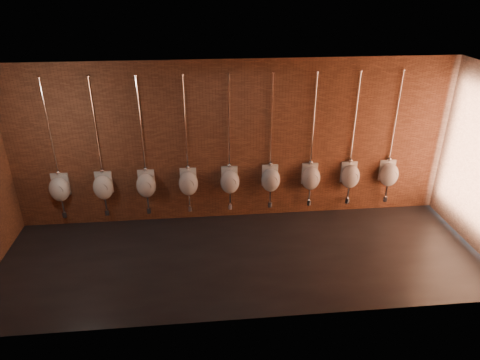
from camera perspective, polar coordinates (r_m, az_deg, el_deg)
The scene contains 11 objects.
ground at distance 7.73m, azimuth 0.42°, elevation -10.29°, with size 8.50×8.50×0.00m, color black.
room_shell at distance 6.74m, azimuth 0.48°, elevation 3.67°, with size 8.54×3.04×3.22m.
urinal_0 at distance 8.85m, azimuth -22.94°, elevation -1.00°, with size 0.39×0.34×2.72m.
urinal_1 at distance 8.63m, azimuth -17.78°, elevation -0.79°, with size 0.39×0.34×2.72m.
urinal_2 at distance 8.49m, azimuth -12.41°, elevation -0.57°, with size 0.39×0.34×2.72m.
urinal_3 at distance 8.43m, azimuth -6.90°, elevation -0.33°, with size 0.39×0.34×2.72m.
urinal_4 at distance 8.44m, azimuth -1.36°, elevation -0.09°, with size 0.39×0.34×2.72m.
urinal_5 at distance 8.54m, azimuth 4.11°, elevation 0.15°, with size 0.39×0.34×2.72m.
urinal_6 at distance 8.70m, azimuth 9.42°, elevation 0.38°, with size 0.39×0.34×2.72m.
urinal_7 at distance 8.94m, azimuth 14.48°, elevation 0.59°, with size 0.39×0.34×2.72m.
urinal_8 at distance 9.25m, azimuth 19.24°, elevation 0.79°, with size 0.39×0.34×2.72m.
Camera 1 is at (-0.68, -6.21, 4.54)m, focal length 32.00 mm.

